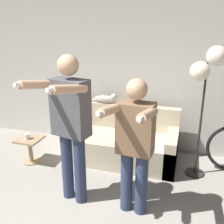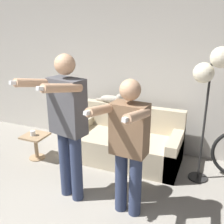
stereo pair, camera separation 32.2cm
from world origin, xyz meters
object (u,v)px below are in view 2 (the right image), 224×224
(person_left, at_px, (67,120))
(person_right, at_px, (128,141))
(couch, at_px, (126,144))
(cat, at_px, (112,99))
(cup, at_px, (33,133))
(side_table, at_px, (36,142))
(floor_lamp, at_px, (211,73))

(person_left, bearing_deg, person_right, 12.48)
(couch, relative_size, person_right, 1.09)
(cat, height_order, cup, cat)
(side_table, bearing_deg, person_left, -32.04)
(couch, xyz_separation_m, cat, (-0.37, 0.30, 0.62))
(person_left, distance_m, floor_lamp, 1.85)
(person_right, height_order, side_table, person_right)
(person_right, bearing_deg, person_left, -175.69)
(cat, xyz_separation_m, side_table, (-0.97, -0.83, -0.60))
(person_left, distance_m, person_right, 0.76)
(person_right, bearing_deg, cat, 123.21)
(cat, relative_size, cup, 6.27)
(person_left, distance_m, side_table, 1.43)
(couch, bearing_deg, side_table, -158.59)
(person_right, bearing_deg, cup, 165.49)
(side_table, xyz_separation_m, cup, (-0.01, -0.03, 0.16))
(side_table, bearing_deg, floor_lamp, 9.11)
(person_right, bearing_deg, floor_lamp, 60.77)
(cat, xyz_separation_m, floor_lamp, (1.51, -0.43, 0.61))
(person_left, xyz_separation_m, cup, (-1.04, 0.62, -0.59))
(couch, height_order, side_table, couch)
(floor_lamp, relative_size, side_table, 4.48)
(couch, relative_size, cup, 20.95)
(side_table, bearing_deg, cup, -113.03)
(couch, bearing_deg, person_right, -69.66)
(cat, height_order, side_table, cat)
(person_right, xyz_separation_m, cat, (-0.81, 1.48, -0.01))
(person_right, bearing_deg, side_table, 164.55)
(person_right, distance_m, side_table, 1.99)
(couch, distance_m, side_table, 1.44)
(person_left, distance_m, cat, 1.48)
(floor_lamp, bearing_deg, person_left, -144.25)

